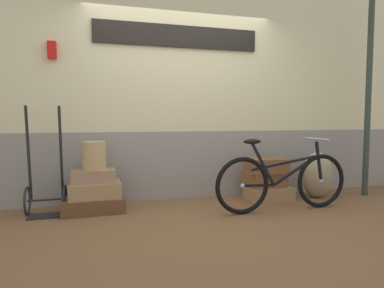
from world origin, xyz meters
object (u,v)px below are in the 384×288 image
(suitcase_0, at_px, (94,205))
(suitcase_1, at_px, (95,190))
(suitcase_2, at_px, (93,176))
(suitcase_3, at_px, (268,193))
(wicker_basket, at_px, (94,156))
(burlap_sack, at_px, (317,175))
(bicycle, at_px, (283,181))
(suitcase_4, at_px, (265,179))
(luggage_trolley, at_px, (46,191))
(suitcase_5, at_px, (266,165))

(suitcase_0, height_order, suitcase_1, suitcase_1)
(suitcase_0, bearing_deg, suitcase_2, 80.48)
(suitcase_3, relative_size, wicker_basket, 1.73)
(burlap_sack, height_order, bicycle, bicycle)
(suitcase_2, bearing_deg, suitcase_4, -2.18)
(suitcase_4, bearing_deg, burlap_sack, -10.94)
(burlap_sack, bearing_deg, suitcase_1, 178.89)
(suitcase_3, bearing_deg, luggage_trolley, 179.00)
(suitcase_0, distance_m, suitcase_2, 0.34)
(suitcase_3, height_order, suitcase_5, suitcase_5)
(suitcase_5, bearing_deg, wicker_basket, -175.93)
(wicker_basket, bearing_deg, suitcase_3, -0.58)
(bicycle, bearing_deg, suitcase_5, 83.55)
(suitcase_0, distance_m, luggage_trolley, 0.55)
(suitcase_1, relative_size, luggage_trolley, 0.47)
(bicycle, bearing_deg, suitcase_0, 166.36)
(bicycle, bearing_deg, suitcase_3, 79.64)
(suitcase_0, xyz_separation_m, suitcase_5, (2.22, -0.00, 0.38))
(wicker_basket, bearing_deg, suitcase_4, 0.45)
(suitcase_2, xyz_separation_m, bicycle, (2.15, -0.56, -0.07))
(suitcase_2, height_order, burlap_sack, burlap_sack)
(suitcase_1, relative_size, wicker_basket, 1.75)
(suitcase_1, height_order, burlap_sack, burlap_sack)
(luggage_trolley, bearing_deg, suitcase_1, -3.90)
(suitcase_5, height_order, bicycle, bicycle)
(suitcase_2, relative_size, suitcase_4, 0.98)
(suitcase_5, distance_m, burlap_sack, 0.78)
(suitcase_5, bearing_deg, suitcase_4, 100.70)
(bicycle, bearing_deg, luggage_trolley, 167.76)
(suitcase_5, xyz_separation_m, luggage_trolley, (-2.73, 0.06, -0.20))
(suitcase_0, height_order, suitcase_4, suitcase_4)
(suitcase_0, bearing_deg, suitcase_4, -1.40)
(suitcase_0, xyz_separation_m, wicker_basket, (0.02, 0.01, 0.58))
(suitcase_3, height_order, luggage_trolley, luggage_trolley)
(suitcase_0, distance_m, suitcase_1, 0.18)
(suitcase_0, xyz_separation_m, burlap_sack, (2.98, -0.04, 0.23))
(bicycle, bearing_deg, suitcase_2, 165.46)
(suitcase_2, xyz_separation_m, suitcase_5, (2.21, -0.04, 0.05))
(wicker_basket, distance_m, luggage_trolley, 0.67)
(luggage_trolley, distance_m, burlap_sack, 3.49)
(suitcase_2, xyz_separation_m, suitcase_3, (2.25, -0.05, -0.33))
(suitcase_5, bearing_deg, bicycle, -92.02)
(suitcase_3, height_order, burlap_sack, burlap_sack)
(wicker_basket, bearing_deg, luggage_trolley, 175.13)
(suitcase_2, relative_size, wicker_basket, 1.47)
(suitcase_0, height_order, luggage_trolley, luggage_trolley)
(suitcase_1, xyz_separation_m, suitcase_3, (2.23, -0.03, -0.17))
(suitcase_0, relative_size, luggage_trolley, 0.57)
(suitcase_4, relative_size, wicker_basket, 1.50)
(suitcase_1, bearing_deg, bicycle, -16.71)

